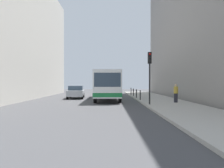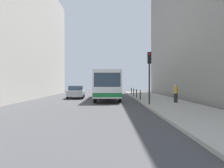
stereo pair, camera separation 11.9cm
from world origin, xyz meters
name	(u,v)px [view 1 (the left image)]	position (x,y,z in m)	size (l,w,h in m)	color
ground_plane	(105,103)	(0.00, 0.00, 0.00)	(80.00, 80.00, 0.00)	#424244
sidewalk	(165,102)	(5.40, 0.00, 0.07)	(4.40, 40.00, 0.15)	#ADA89E
building_left	(0,30)	(-11.50, 4.00, 7.60)	(7.00, 32.00, 15.21)	#BCB7AD
building_right	(211,22)	(11.50, 4.00, 8.51)	(7.00, 32.00, 17.02)	gray
bus	(108,84)	(0.20, 4.34, 1.73)	(2.58, 11.03, 3.00)	white
car_beside_bus	(76,92)	(-3.58, 5.98, 0.78)	(2.15, 4.53, 1.48)	#A5A8AD
traffic_light	(150,68)	(3.55, -2.59, 3.01)	(0.28, 0.33, 4.10)	black
bollard_near	(140,95)	(3.45, 1.78, 0.62)	(0.11, 0.11, 0.95)	black
bollard_mid	(136,93)	(3.45, 4.78, 0.62)	(0.11, 0.11, 0.95)	black
bollard_far	(133,92)	(3.45, 7.78, 0.62)	(0.11, 0.11, 0.95)	black
bollard_farthest	(131,91)	(3.45, 10.78, 0.62)	(0.11, 0.11, 0.95)	black
pedestrian_near_signal	(176,93)	(6.13, -0.96, 0.94)	(0.38, 0.38, 1.59)	#26262D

